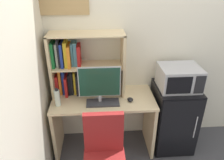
# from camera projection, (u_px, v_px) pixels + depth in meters

# --- Properties ---
(wall_back) EXTENTS (6.40, 0.04, 2.60)m
(wall_back) POSITION_uv_depth(u_px,v_px,m) (210.00, 44.00, 2.68)
(wall_back) COLOR silver
(wall_back) RESTS_ON ground_plane
(desk) EXTENTS (1.21, 0.58, 0.77)m
(desk) POSITION_uv_depth(u_px,v_px,m) (104.00, 114.00, 2.67)
(desk) COLOR beige
(desk) RESTS_ON ground_plane
(hutch_bookshelf) EXTENTS (0.85, 0.30, 0.74)m
(hutch_bookshelf) POSITION_uv_depth(u_px,v_px,m) (76.00, 64.00, 2.50)
(hutch_bookshelf) COLOR beige
(hutch_bookshelf) RESTS_ON desk
(monitor) EXTENTS (0.47, 0.19, 0.44)m
(monitor) POSITION_uv_depth(u_px,v_px,m) (100.00, 84.00, 2.37)
(monitor) COLOR #B7B7BC
(monitor) RESTS_ON desk
(keyboard) EXTENTS (0.37, 0.16, 0.02)m
(keyboard) POSITION_uv_depth(u_px,v_px,m) (103.00, 103.00, 2.45)
(keyboard) COLOR #333338
(keyboard) RESTS_ON desk
(computer_mouse) EXTENTS (0.07, 0.09, 0.04)m
(computer_mouse) POSITION_uv_depth(u_px,v_px,m) (130.00, 100.00, 2.49)
(computer_mouse) COLOR black
(computer_mouse) RESTS_ON desk
(water_bottle) EXTENTS (0.06, 0.06, 0.21)m
(water_bottle) POSITION_uv_depth(u_px,v_px,m) (57.00, 98.00, 2.38)
(water_bottle) COLOR silver
(water_bottle) RESTS_ON desk
(mini_fridge) EXTENTS (0.50, 0.54, 0.87)m
(mini_fridge) POSITION_uv_depth(u_px,v_px,m) (173.00, 117.00, 2.78)
(mini_fridge) COLOR black
(mini_fridge) RESTS_ON ground_plane
(microwave) EXTENTS (0.46, 0.39, 0.27)m
(microwave) POSITION_uv_depth(u_px,v_px,m) (179.00, 77.00, 2.52)
(microwave) COLOR #ADADB2
(microwave) RESTS_ON mini_fridge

